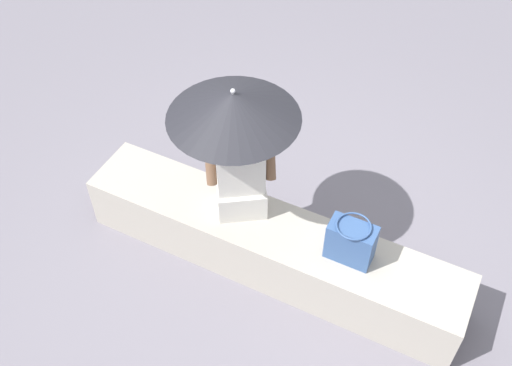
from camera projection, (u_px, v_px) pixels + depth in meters
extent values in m
plane|color=slate|center=(270.00, 264.00, 4.57)|extent=(14.00, 14.00, 0.00)
cube|color=#A8A093|center=(270.00, 246.00, 4.41)|extent=(2.84, 0.51, 0.46)
cube|color=beige|center=(241.00, 197.00, 4.28)|extent=(0.44, 0.42, 0.22)
cube|color=beige|center=(240.00, 162.00, 4.03)|extent=(0.38, 0.34, 0.48)
sphere|color=brown|center=(239.00, 123.00, 3.78)|extent=(0.20, 0.20, 0.20)
cylinder|color=brown|center=(270.00, 157.00, 4.03)|extent=(0.17, 0.20, 0.32)
cylinder|color=brown|center=(210.00, 162.00, 4.00)|extent=(0.17, 0.20, 0.32)
cylinder|color=#B7B7BC|center=(235.00, 159.00, 3.92)|extent=(0.02, 0.02, 1.09)
cone|color=black|center=(233.00, 105.00, 3.59)|extent=(0.83, 0.83, 0.19)
sphere|color=#B7B7BC|center=(233.00, 91.00, 3.52)|extent=(0.03, 0.03, 0.03)
cube|color=#335184|center=(351.00, 242.00, 3.96)|extent=(0.31, 0.17, 0.30)
torus|color=#335184|center=(354.00, 226.00, 3.83)|extent=(0.23, 0.23, 0.01)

